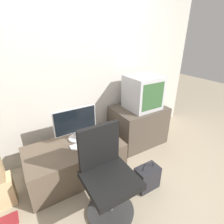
{
  "coord_description": "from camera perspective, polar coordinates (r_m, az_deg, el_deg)",
  "views": [
    {
      "loc": [
        -0.84,
        -1.04,
        1.76
      ],
      "look_at": [
        0.35,
        0.92,
        0.7
      ],
      "focal_mm": 28.0,
      "sensor_mm": 36.0,
      "label": 1
    }
  ],
  "objects": [
    {
      "name": "keyboard",
      "position": [
        2.29,
        -9.53,
        -10.41
      ],
      "size": [
        0.32,
        0.1,
        0.01
      ],
      "color": "white",
      "rests_on": "desk"
    },
    {
      "name": "book",
      "position": [
        2.34,
        -31.33,
        -28.37
      ],
      "size": [
        0.22,
        0.15,
        0.02
      ],
      "color": "maroon",
      "rests_on": "ground_plane"
    },
    {
      "name": "wall_back",
      "position": [
        2.56,
        -11.71,
        13.95
      ],
      "size": [
        4.4,
        0.05,
        2.6
      ],
      "color": "beige",
      "rests_on": "ground_plane"
    },
    {
      "name": "mouse",
      "position": [
        2.35,
        -4.05,
        -8.79
      ],
      "size": [
        0.06,
        0.04,
        0.03
      ],
      "color": "#4C4C51",
      "rests_on": "desk"
    },
    {
      "name": "handbag",
      "position": [
        2.3,
        11.37,
        -20.2
      ],
      "size": [
        0.29,
        0.18,
        0.39
      ],
      "color": "#232328",
      "rests_on": "ground_plane"
    },
    {
      "name": "crt_tv",
      "position": [
        2.78,
        10.03,
        6.31
      ],
      "size": [
        0.49,
        0.47,
        0.52
      ],
      "color": "#B7B7BC",
      "rests_on": "side_stand"
    },
    {
      "name": "office_chair",
      "position": [
        1.87,
        -1.58,
        -20.6
      ],
      "size": [
        0.5,
        0.5,
        0.95
      ],
      "color": "#333333",
      "rests_on": "ground_plane"
    },
    {
      "name": "main_monitor",
      "position": [
        2.31,
        -11.73,
        -3.88
      ],
      "size": [
        0.56,
        0.23,
        0.45
      ],
      "color": "silver",
      "rests_on": "desk"
    },
    {
      "name": "ground_plane",
      "position": [
        2.21,
        5.34,
        -28.02
      ],
      "size": [
        12.0,
        12.0,
        0.0
      ],
      "primitive_type": "plane",
      "color": "tan"
    },
    {
      "name": "desk",
      "position": [
        2.43,
        -11.84,
        -15.12
      ],
      "size": [
        1.2,
        0.65,
        0.45
      ],
      "color": "brown",
      "rests_on": "ground_plane"
    },
    {
      "name": "side_stand",
      "position": [
        3.01,
        8.5,
        -4.12
      ],
      "size": [
        0.84,
        0.62,
        0.64
      ],
      "color": "#4C4238",
      "rests_on": "ground_plane"
    }
  ]
}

